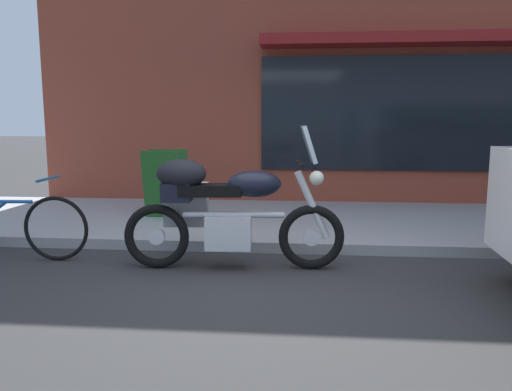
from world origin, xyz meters
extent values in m
plane|color=#2D2D2D|center=(0.00, 0.00, 0.00)|extent=(80.00, 80.00, 0.00)
torus|color=black|center=(0.47, 0.76, 0.32)|extent=(0.64, 0.13, 0.64)
cylinder|color=silver|center=(0.47, 0.76, 0.32)|extent=(0.16, 0.07, 0.16)
torus|color=black|center=(-1.04, 0.65, 0.32)|extent=(0.64, 0.13, 0.64)
cylinder|color=silver|center=(-1.04, 0.65, 0.32)|extent=(0.16, 0.07, 0.16)
cube|color=silver|center=(-0.34, 0.70, 0.37)|extent=(0.46, 0.33, 0.32)
cylinder|color=silver|center=(-0.29, 0.71, 0.54)|extent=(0.99, 0.13, 0.06)
ellipsoid|color=black|center=(-0.09, 0.72, 0.84)|extent=(0.54, 0.31, 0.26)
cube|color=black|center=(-0.51, 0.69, 0.78)|extent=(0.61, 0.28, 0.11)
cube|color=black|center=(-0.83, 0.67, 0.76)|extent=(0.29, 0.24, 0.18)
cylinder|color=silver|center=(0.47, 0.76, 0.64)|extent=(0.35, 0.09, 0.67)
cylinder|color=black|center=(0.35, 0.75, 1.04)|extent=(0.08, 0.62, 0.04)
cube|color=silver|center=(0.43, 0.76, 1.22)|extent=(0.17, 0.33, 0.35)
sphere|color=#EAEACC|center=(0.51, 0.76, 0.90)|extent=(0.14, 0.14, 0.14)
cube|color=#AEAEAE|center=(-0.80, 0.91, 0.60)|extent=(0.45, 0.23, 0.44)
cube|color=black|center=(-0.80, 1.02, 0.60)|extent=(0.37, 0.04, 0.03)
ellipsoid|color=black|center=(-0.78, 0.67, 0.94)|extent=(0.50, 0.35, 0.28)
torus|color=black|center=(-2.15, 0.82, 0.34)|extent=(0.68, 0.07, 0.68)
cylinder|color=#1E5999|center=(-2.67, 0.79, 0.62)|extent=(0.58, 0.06, 0.04)
cylinder|color=#1E5999|center=(-2.20, 0.82, 0.86)|extent=(0.05, 0.48, 0.03)
cube|color=#1E511E|center=(-1.50, 2.53, 0.58)|extent=(0.55, 0.19, 0.92)
cube|color=#1E511E|center=(-1.50, 2.75, 0.58)|extent=(0.55, 0.19, 0.92)
camera|label=1|loc=(0.36, -3.94, 1.44)|focal=34.51mm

